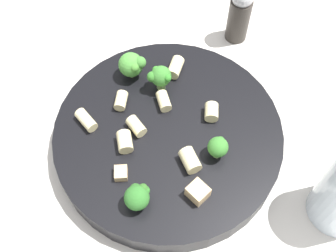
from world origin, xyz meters
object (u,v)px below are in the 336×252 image
(pasta_bowl, at_px, (168,136))
(rigatoni_1, at_px, (192,159))
(rigatoni_7, at_px, (121,101))
(broccoli_floret_1, at_px, (137,196))
(rigatoni_2, at_px, (211,112))
(rigatoni_3, at_px, (175,67))
(rigatoni_5, at_px, (86,120))
(chicken_chunk_0, at_px, (198,192))
(broccoli_floret_0, at_px, (134,64))
(rigatoni_4, at_px, (136,126))
(broccoli_floret_3, at_px, (218,147))
(broccoli_floret_2, at_px, (160,77))
(chicken_chunk_1, at_px, (121,173))
(rigatoni_0, at_px, (164,101))
(pepper_shaker, at_px, (240,13))
(rigatoni_6, at_px, (125,142))

(pasta_bowl, height_order, rigatoni_1, rigatoni_1)
(rigatoni_7, bearing_deg, broccoli_floret_1, -18.02)
(rigatoni_2, bearing_deg, pasta_bowl, -97.40)
(rigatoni_3, relative_size, rigatoni_7, 1.23)
(rigatoni_5, xyz_separation_m, chicken_chunk_0, (0.14, 0.07, 0.00))
(broccoli_floret_0, xyz_separation_m, rigatoni_4, (0.07, -0.04, -0.01))
(broccoli_floret_3, bearing_deg, broccoli_floret_1, -85.81)
(broccoli_floret_0, distance_m, broccoli_floret_2, 0.04)
(rigatoni_1, distance_m, chicken_chunk_1, 0.08)
(rigatoni_3, bearing_deg, rigatoni_5, -82.72)
(pasta_bowl, bearing_deg, broccoli_floret_3, 30.84)
(broccoli_floret_1, height_order, rigatoni_3, broccoli_floret_1)
(rigatoni_1, distance_m, rigatoni_3, 0.13)
(rigatoni_5, bearing_deg, chicken_chunk_1, 4.30)
(rigatoni_0, relative_size, chicken_chunk_0, 1.17)
(rigatoni_2, xyz_separation_m, rigatoni_5, (-0.06, -0.14, -0.00))
(pasta_bowl, xyz_separation_m, rigatoni_3, (-0.07, 0.05, 0.02))
(broccoli_floret_0, bearing_deg, chicken_chunk_0, -5.14)
(broccoli_floret_3, xyz_separation_m, pepper_shaker, (-0.16, 0.14, -0.00))
(broccoli_floret_0, xyz_separation_m, rigatoni_6, (0.09, -0.06, -0.01))
(rigatoni_5, height_order, chicken_chunk_0, chicken_chunk_0)
(rigatoni_0, height_order, pepper_shaker, pepper_shaker)
(pasta_bowl, distance_m, rigatoni_0, 0.04)
(rigatoni_1, distance_m, rigatoni_6, 0.08)
(rigatoni_6, xyz_separation_m, chicken_chunk_0, (0.09, 0.04, -0.00))
(broccoli_floret_0, relative_size, rigatoni_0, 1.47)
(broccoli_floret_3, bearing_deg, rigatoni_4, -138.97)
(pasta_bowl, relative_size, chicken_chunk_1, 16.84)
(chicken_chunk_1, bearing_deg, pasta_bowl, 108.72)
(rigatoni_6, bearing_deg, rigatoni_3, 122.27)
(rigatoni_1, bearing_deg, broccoli_floret_0, 179.45)
(broccoli_floret_1, bearing_deg, pepper_shaker, 124.83)
(rigatoni_6, bearing_deg, chicken_chunk_1, -33.06)
(broccoli_floret_2, distance_m, chicken_chunk_0, 0.15)
(broccoli_floret_1, distance_m, rigatoni_1, 0.08)
(pasta_bowl, xyz_separation_m, rigatoni_5, (-0.06, -0.08, 0.02))
(broccoli_floret_0, height_order, rigatoni_6, broccoli_floret_0)
(broccoli_floret_1, bearing_deg, rigatoni_5, -176.18)
(broccoli_floret_0, height_order, rigatoni_5, broccoli_floret_0)
(rigatoni_5, xyz_separation_m, pepper_shaker, (-0.05, 0.25, 0.01))
(rigatoni_2, bearing_deg, rigatoni_3, -177.25)
(broccoli_floret_0, height_order, broccoli_floret_1, broccoli_floret_0)
(broccoli_floret_1, relative_size, rigatoni_0, 1.25)
(broccoli_floret_2, distance_m, rigatoni_0, 0.03)
(broccoli_floret_0, xyz_separation_m, rigatoni_2, (0.10, 0.05, -0.01))
(broccoli_floret_2, relative_size, pepper_shaker, 0.39)
(rigatoni_3, height_order, rigatoni_4, rigatoni_3)
(broccoli_floret_0, bearing_deg, rigatoni_2, 26.96)
(rigatoni_5, bearing_deg, rigatoni_0, 77.28)
(rigatoni_6, relative_size, chicken_chunk_1, 1.46)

